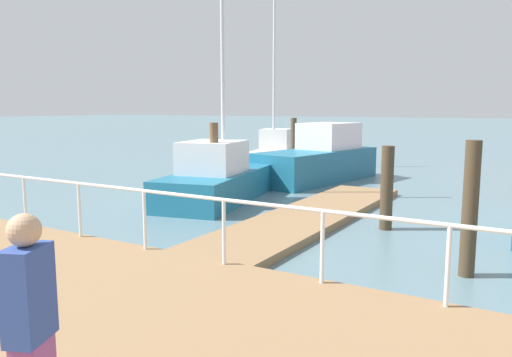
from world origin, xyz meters
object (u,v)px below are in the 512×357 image
moored_boat_5 (222,178)px  pedestrian_1 (31,331)px  moored_boat_2 (319,159)px  moored_boat_3 (274,153)px

moored_boat_5 → pedestrian_1: bearing=-151.6°
moored_boat_5 → pedestrian_1: (-10.92, -5.91, 0.64)m
moored_boat_2 → moored_boat_5: 5.39m
moored_boat_3 → pedestrian_1: moored_boat_3 is taller
moored_boat_5 → pedestrian_1: size_ratio=4.34×
moored_boat_2 → moored_boat_3: 5.18m
moored_boat_2 → moored_boat_5: size_ratio=0.80×
pedestrian_1 → moored_boat_2: bearing=16.6°
moored_boat_2 → moored_boat_3: bearing=48.8°
moored_boat_2 → moored_boat_5: moored_boat_5 is taller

